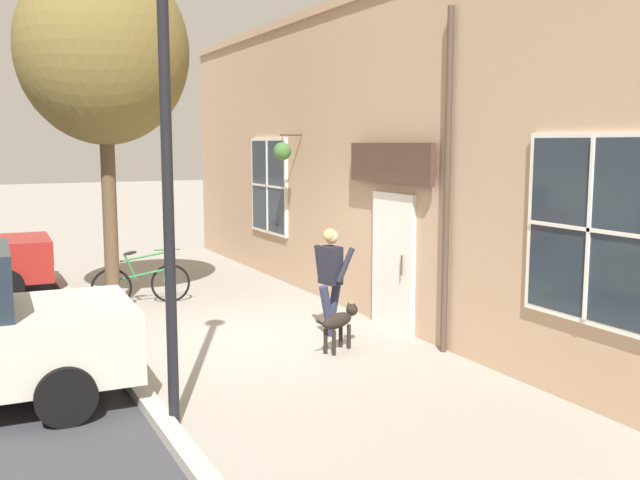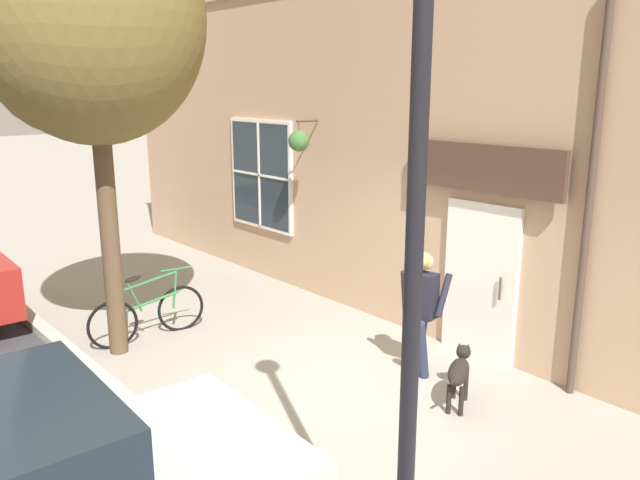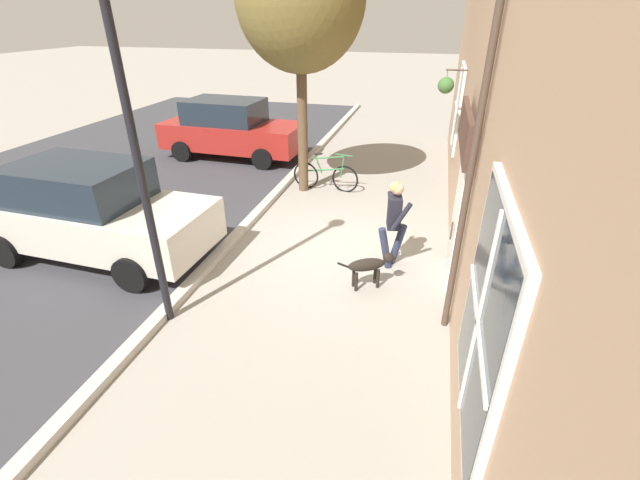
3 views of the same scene
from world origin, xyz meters
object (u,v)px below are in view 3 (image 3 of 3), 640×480
parked_car_nearest_curb (231,129)px  parked_car_mid_block (92,211)px  leaning_bicycle (325,175)px  street_tree_by_curb (300,4)px  pedestrian_walking (394,217)px  street_lamp (121,80)px  dog_on_leash (370,265)px

parked_car_nearest_curb → parked_car_mid_block: bearing=91.8°
leaning_bicycle → street_tree_by_curb: bearing=4.5°
leaning_bicycle → pedestrian_walking: bearing=121.5°
street_tree_by_curb → leaning_bicycle: (-0.57, -0.05, -3.85)m
street_tree_by_curb → street_lamp: street_tree_by_curb is taller
dog_on_leash → street_lamp: bearing=30.0°
pedestrian_walking → street_tree_by_curb: bearing=-51.4°
pedestrian_walking → leaning_bicycle: bearing=-58.5°
street_tree_by_curb → parked_car_nearest_curb: 4.91m
dog_on_leash → parked_car_nearest_curb: (5.29, -6.14, 0.46)m
dog_on_leash → parked_car_mid_block: size_ratio=0.22×
street_tree_by_curb → leaning_bicycle: street_tree_by_curb is taller
street_tree_by_curb → parked_car_mid_block: street_tree_by_curb is taller
pedestrian_walking → street_tree_by_curb: size_ratio=0.27×
pedestrian_walking → street_tree_by_curb: (2.62, -3.29, 3.28)m
pedestrian_walking → street_lamp: 4.57m
street_lamp → street_tree_by_curb: bearing=-94.2°
street_tree_by_curb → parked_car_nearest_curb: street_tree_by_curb is taller
dog_on_leash → street_tree_by_curb: size_ratio=0.16×
parked_car_nearest_curb → street_lamp: 8.51m
parked_car_mid_block → street_tree_by_curb: bearing=-122.9°
dog_on_leash → leaning_bicycle: (1.78, -4.12, -0.04)m
parked_car_nearest_curb → parked_car_mid_block: (-0.19, 6.31, 0.00)m
pedestrian_walking → parked_car_mid_block: parked_car_mid_block is taller
leaning_bicycle → parked_car_nearest_curb: bearing=-29.8°
pedestrian_walking → street_lamp: bearing=38.1°
street_tree_by_curb → parked_car_nearest_curb: (2.94, -2.06, -3.35)m
parked_car_nearest_curb → parked_car_mid_block: size_ratio=1.00×
parked_car_mid_block → street_lamp: 3.71m
dog_on_leash → parked_car_mid_block: bearing=1.9°
street_tree_by_curb → street_lamp: (0.42, 5.67, -0.83)m
pedestrian_walking → street_lamp: (3.04, 2.38, 2.45)m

